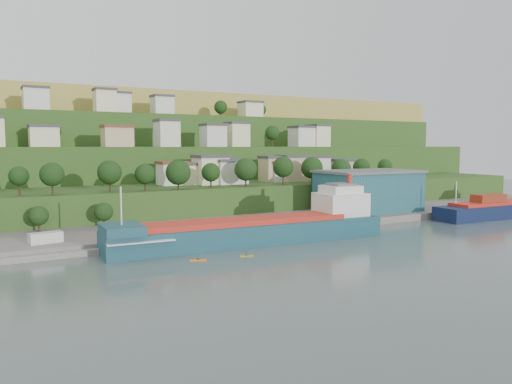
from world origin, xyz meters
TOP-DOWN VIEW (x-y plane):
  - ground at (0.00, 0.00)m, footprint 500.00×500.00m
  - quay at (20.00, 28.00)m, footprint 220.00×26.00m
  - pebble_beach at (-55.00, 22.00)m, footprint 40.00×18.00m
  - hillside at (0.02, 168.67)m, footprint 360.00×211.12m
  - cargo_ship_near at (-4.68, 8.63)m, footprint 67.01×13.28m
  - cargo_ship_far at (87.00, 7.79)m, footprint 55.54×11.28m
  - warehouse at (45.31, 27.97)m, footprint 31.53×19.87m
  - caravan at (-49.14, 21.22)m, footprint 6.90×3.75m
  - dinghy at (-43.17, 19.40)m, footprint 4.15×1.99m
  - kayak_orange at (-24.22, -1.49)m, footprint 3.30×1.67m
  - kayak_yellow at (-14.16, -2.70)m, footprint 2.88×1.24m

SIDE VIEW (x-z plane):
  - ground at x=0.00m, z-range 0.00..0.00m
  - quay at x=20.00m, z-range -2.00..2.00m
  - pebble_beach at x=-55.00m, z-range -1.20..1.20m
  - hillside at x=0.02m, z-range -47.92..48.08m
  - kayak_yellow at x=-14.16m, z-range -0.15..0.57m
  - kayak_orange at x=-24.22m, z-range -0.17..0.66m
  - dinghy at x=-43.17m, z-range 1.20..2.00m
  - cargo_ship_far at x=87.00m, z-range -5.13..9.87m
  - caravan at x=-49.14m, z-range 1.20..4.25m
  - cargo_ship_near at x=-4.68m, z-range -5.83..11.30m
  - warehouse at x=45.31m, z-range 2.03..14.83m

